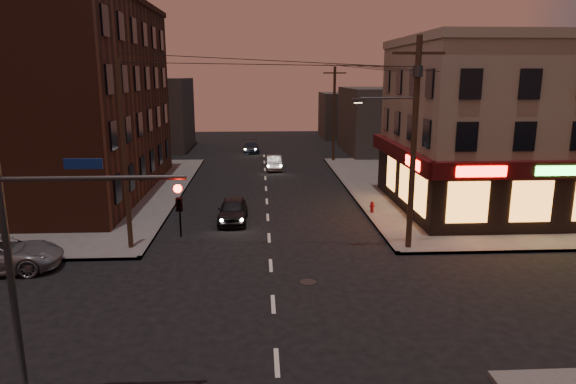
{
  "coord_description": "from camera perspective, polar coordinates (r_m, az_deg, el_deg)",
  "views": [
    {
      "loc": [
        -0.42,
        -17.8,
        8.41
      ],
      "look_at": [
        0.83,
        4.86,
        3.2
      ],
      "focal_mm": 32.0,
      "sensor_mm": 36.0,
      "label": 1
    }
  ],
  "objects": [
    {
      "name": "ground",
      "position": [
        19.69,
        -1.66,
        -12.36
      ],
      "size": [
        120.0,
        120.0,
        0.0
      ],
      "primitive_type": "plane",
      "color": "black",
      "rests_on": "ground"
    },
    {
      "name": "sidewalk_ne",
      "position": [
        41.99,
        22.94,
        0.44
      ],
      "size": [
        24.0,
        28.0,
        0.15
      ],
      "primitive_type": "cube",
      "color": "#514F4C",
      "rests_on": "ground"
    },
    {
      "name": "sidewalk_nw",
      "position": [
        41.62,
        -28.06,
        -0.16
      ],
      "size": [
        24.0,
        28.0,
        0.15
      ],
      "primitive_type": "cube",
      "color": "#514F4C",
      "rests_on": "ground"
    },
    {
      "name": "pizza_building",
      "position": [
        35.38,
        24.57,
        6.8
      ],
      "size": [
        15.85,
        12.85,
        10.5
      ],
      "color": "gray",
      "rests_on": "sidewalk_ne"
    },
    {
      "name": "brick_apartment",
      "position": [
        39.44,
        -24.41,
        9.24
      ],
      "size": [
        12.0,
        20.0,
        13.0
      ],
      "primitive_type": "cube",
      "color": "#462316",
      "rests_on": "sidewalk_nw"
    },
    {
      "name": "bg_building_ne_a",
      "position": [
        57.84,
        11.4,
        7.81
      ],
      "size": [
        10.0,
        12.0,
        7.0
      ],
      "primitive_type": "cube",
      "color": "#3F3D3A",
      "rests_on": "ground"
    },
    {
      "name": "bg_building_nw",
      "position": [
        61.26,
        -15.16,
        8.36
      ],
      "size": [
        9.0,
        10.0,
        8.0
      ],
      "primitive_type": "cube",
      "color": "#3F3D3A",
      "rests_on": "ground"
    },
    {
      "name": "bg_building_ne_b",
      "position": [
        71.1,
        6.99,
        8.47
      ],
      "size": [
        8.0,
        8.0,
        6.0
      ],
      "primitive_type": "cube",
      "color": "#3F3D3A",
      "rests_on": "ground"
    },
    {
      "name": "utility_pole_main",
      "position": [
        24.79,
        13.61,
        6.43
      ],
      "size": [
        4.2,
        0.44,
        10.0
      ],
      "color": "#382619",
      "rests_on": "sidewalk_ne"
    },
    {
      "name": "utility_pole_far",
      "position": [
        50.46,
        5.14,
        8.61
      ],
      "size": [
        0.26,
        0.26,
        9.0
      ],
      "primitive_type": "cylinder",
      "color": "#382619",
      "rests_on": "sidewalk_ne"
    },
    {
      "name": "utility_pole_west",
      "position": [
        25.4,
        -17.7,
        3.8
      ],
      "size": [
        0.24,
        0.24,
        9.0
      ],
      "primitive_type": "cylinder",
      "color": "#382619",
      "rests_on": "sidewalk_nw"
    },
    {
      "name": "traffic_signal",
      "position": [
        13.9,
        -24.85,
        -6.13
      ],
      "size": [
        4.49,
        0.32,
        6.47
      ],
      "color": "#333538",
      "rests_on": "ground"
    },
    {
      "name": "sedan_near",
      "position": [
        30.09,
        -6.14,
        -2.01
      ],
      "size": [
        1.7,
        4.08,
        1.38
      ],
      "primitive_type": "imported",
      "rotation": [
        0.0,
        0.0,
        -0.02
      ],
      "color": "black",
      "rests_on": "ground"
    },
    {
      "name": "sedan_mid",
      "position": [
        46.43,
        -1.55,
        3.27
      ],
      "size": [
        1.36,
        3.8,
        1.25
      ],
      "primitive_type": "imported",
      "rotation": [
        0.0,
        0.0,
        0.01
      ],
      "color": "gray",
      "rests_on": "ground"
    },
    {
      "name": "sedan_far",
      "position": [
        56.93,
        -4.1,
        5.01
      ],
      "size": [
        1.87,
        4.22,
        1.2
      ],
      "primitive_type": "imported",
      "rotation": [
        0.0,
        0.0,
        0.04
      ],
      "color": "#1A2234",
      "rests_on": "ground"
    },
    {
      "name": "fire_hydrant",
      "position": [
        31.82,
        9.33,
        -1.59
      ],
      "size": [
        0.3,
        0.3,
        0.69
      ],
      "rotation": [
        0.0,
        0.0,
        0.0
      ],
      "color": "maroon",
      "rests_on": "sidewalk_ne"
    }
  ]
}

